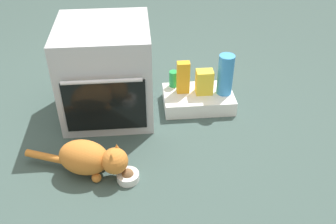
{
  "coord_description": "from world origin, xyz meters",
  "views": [
    {
      "loc": [
        0.16,
        -1.81,
        1.6
      ],
      "look_at": [
        0.33,
        0.04,
        0.25
      ],
      "focal_mm": 40.06,
      "sensor_mm": 36.0,
      "label": 1
    }
  ],
  "objects_px": {
    "oven": "(106,71)",
    "juice_carton": "(183,77)",
    "cat": "(90,158)",
    "snack_bag": "(204,82)",
    "pantry_cabinet": "(198,99)",
    "water_bottle": "(225,75)",
    "soda_can": "(174,79)",
    "food_bowl": "(128,176)"
  },
  "relations": [
    {
      "from": "oven",
      "to": "juice_carton",
      "type": "xyz_separation_m",
      "value": [
        0.53,
        0.04,
        -0.1
      ]
    },
    {
      "from": "cat",
      "to": "snack_bag",
      "type": "relative_size",
      "value": 3.48
    },
    {
      "from": "pantry_cabinet",
      "to": "oven",
      "type": "bearing_deg",
      "value": -179.01
    },
    {
      "from": "snack_bag",
      "to": "water_bottle",
      "type": "bearing_deg",
      "value": -4.79
    },
    {
      "from": "cat",
      "to": "juice_carton",
      "type": "height_order",
      "value": "juice_carton"
    },
    {
      "from": "soda_can",
      "to": "water_bottle",
      "type": "xyz_separation_m",
      "value": [
        0.35,
        -0.13,
        0.09
      ]
    },
    {
      "from": "soda_can",
      "to": "water_bottle",
      "type": "relative_size",
      "value": 0.4
    },
    {
      "from": "food_bowl",
      "to": "soda_can",
      "type": "bearing_deg",
      "value": 67.28
    },
    {
      "from": "food_bowl",
      "to": "pantry_cabinet",
      "type": "bearing_deg",
      "value": 53.97
    },
    {
      "from": "oven",
      "to": "soda_can",
      "type": "xyz_separation_m",
      "value": [
        0.47,
        0.13,
        -0.16
      ]
    },
    {
      "from": "food_bowl",
      "to": "water_bottle",
      "type": "xyz_separation_m",
      "value": [
        0.7,
        0.7,
        0.23
      ]
    },
    {
      "from": "oven",
      "to": "soda_can",
      "type": "bearing_deg",
      "value": 15.13
    },
    {
      "from": "oven",
      "to": "juice_carton",
      "type": "relative_size",
      "value": 2.73
    },
    {
      "from": "cat",
      "to": "oven",
      "type": "bearing_deg",
      "value": 101.41
    },
    {
      "from": "cat",
      "to": "food_bowl",
      "type": "bearing_deg",
      "value": 0.0
    },
    {
      "from": "cat",
      "to": "juice_carton",
      "type": "bearing_deg",
      "value": 66.32
    },
    {
      "from": "soda_can",
      "to": "pantry_cabinet",
      "type": "bearing_deg",
      "value": -34.43
    },
    {
      "from": "juice_carton",
      "to": "oven",
      "type": "bearing_deg",
      "value": -175.64
    },
    {
      "from": "pantry_cabinet",
      "to": "juice_carton",
      "type": "xyz_separation_m",
      "value": [
        -0.11,
        0.03,
        0.17
      ]
    },
    {
      "from": "cat",
      "to": "pantry_cabinet",
      "type": "bearing_deg",
      "value": 60.28
    },
    {
      "from": "soda_can",
      "to": "juice_carton",
      "type": "distance_m",
      "value": 0.12
    },
    {
      "from": "snack_bag",
      "to": "soda_can",
      "type": "bearing_deg",
      "value": 151.41
    },
    {
      "from": "cat",
      "to": "juice_carton",
      "type": "distance_m",
      "value": 0.92
    },
    {
      "from": "juice_carton",
      "to": "food_bowl",
      "type": "bearing_deg",
      "value": -118.72
    },
    {
      "from": "pantry_cabinet",
      "to": "juice_carton",
      "type": "distance_m",
      "value": 0.21
    },
    {
      "from": "cat",
      "to": "soda_can",
      "type": "height_order",
      "value": "soda_can"
    },
    {
      "from": "soda_can",
      "to": "juice_carton",
      "type": "relative_size",
      "value": 0.5
    },
    {
      "from": "snack_bag",
      "to": "oven",
      "type": "bearing_deg",
      "value": -178.81
    },
    {
      "from": "soda_can",
      "to": "oven",
      "type": "bearing_deg",
      "value": -164.87
    },
    {
      "from": "food_bowl",
      "to": "snack_bag",
      "type": "height_order",
      "value": "snack_bag"
    },
    {
      "from": "juice_carton",
      "to": "cat",
      "type": "bearing_deg",
      "value": -132.67
    },
    {
      "from": "oven",
      "to": "snack_bag",
      "type": "xyz_separation_m",
      "value": [
        0.68,
        0.01,
        -0.13
      ]
    },
    {
      "from": "food_bowl",
      "to": "water_bottle",
      "type": "bearing_deg",
      "value": 45.06
    },
    {
      "from": "food_bowl",
      "to": "cat",
      "type": "relative_size",
      "value": 0.21
    },
    {
      "from": "soda_can",
      "to": "water_bottle",
      "type": "height_order",
      "value": "water_bottle"
    },
    {
      "from": "snack_bag",
      "to": "cat",
      "type": "bearing_deg",
      "value": -140.03
    },
    {
      "from": "pantry_cabinet",
      "to": "water_bottle",
      "type": "distance_m",
      "value": 0.27
    },
    {
      "from": "oven",
      "to": "snack_bag",
      "type": "height_order",
      "value": "oven"
    },
    {
      "from": "cat",
      "to": "water_bottle",
      "type": "relative_size",
      "value": 2.09
    },
    {
      "from": "oven",
      "to": "soda_can",
      "type": "distance_m",
      "value": 0.52
    },
    {
      "from": "pantry_cabinet",
      "to": "snack_bag",
      "type": "bearing_deg",
      "value": 4.57
    },
    {
      "from": "oven",
      "to": "snack_bag",
      "type": "bearing_deg",
      "value": 1.19
    }
  ]
}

